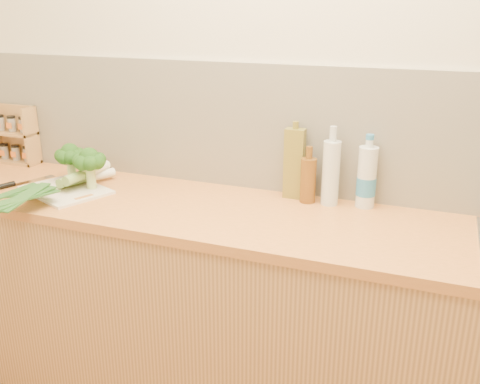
{
  "coord_description": "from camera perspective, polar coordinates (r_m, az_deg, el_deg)",
  "views": [
    {
      "loc": [
        0.56,
        -0.61,
        1.67
      ],
      "look_at": [
        -0.09,
        1.1,
        1.02
      ],
      "focal_mm": 40.0,
      "sensor_mm": 36.0,
      "label": 1
    }
  ],
  "objects": [
    {
      "name": "glass_bottle",
      "position": [
        2.16,
        9.67,
        2.13
      ],
      "size": [
        0.07,
        0.07,
        0.32
      ],
      "color": "silver",
      "rests_on": "counter"
    },
    {
      "name": "spice_rack",
      "position": [
        2.94,
        -22.8,
        5.34
      ],
      "size": [
        0.24,
        0.1,
        0.29
      ],
      "color": "tan",
      "rests_on": "counter"
    },
    {
      "name": "room_shell",
      "position": [
        2.24,
        5.85,
        6.47
      ],
      "size": [
        3.5,
        3.5,
        3.5
      ],
      "color": "beige",
      "rests_on": "ground"
    },
    {
      "name": "chopping_board",
      "position": [
        2.43,
        -18.09,
        0.2
      ],
      "size": [
        0.44,
        0.39,
        0.01
      ],
      "primitive_type": "cube",
      "rotation": [
        0.0,
        0.0,
        -0.4
      ],
      "color": "white",
      "rests_on": "counter"
    },
    {
      "name": "amber_bottle",
      "position": [
        2.18,
        7.28,
        1.35
      ],
      "size": [
        0.06,
        0.06,
        0.23
      ],
      "color": "brown",
      "rests_on": "counter"
    },
    {
      "name": "broccoli_left",
      "position": [
        2.5,
        -17.66,
        3.72
      ],
      "size": [
        0.13,
        0.14,
        0.17
      ],
      "color": "#B2CB76",
      "rests_on": "chopping_board"
    },
    {
      "name": "water_bottle",
      "position": [
        2.16,
        13.35,
        1.37
      ],
      "size": [
        0.08,
        0.08,
        0.28
      ],
      "color": "silver",
      "rests_on": "counter"
    },
    {
      "name": "leek_front",
      "position": [
        2.43,
        -18.85,
        0.81
      ],
      "size": [
        0.36,
        0.63,
        0.04
      ],
      "rotation": [
        0.0,
        0.0,
        -0.48
      ],
      "color": "white",
      "rests_on": "chopping_board"
    },
    {
      "name": "broccoli_right",
      "position": [
        2.38,
        -15.77,
        3.2
      ],
      "size": [
        0.14,
        0.14,
        0.18
      ],
      "color": "#B2CB76",
      "rests_on": "chopping_board"
    },
    {
      "name": "leek_back",
      "position": [
        2.34,
        -18.05,
        1.12
      ],
      "size": [
        0.12,
        0.69,
        0.04
      ],
      "rotation": [
        0.0,
        0.0,
        -0.06
      ],
      "color": "white",
      "rests_on": "chopping_board"
    },
    {
      "name": "counter",
      "position": [
        2.26,
        3.2,
        -13.23
      ],
      "size": [
        3.2,
        0.62,
        0.9
      ],
      "color": "tan",
      "rests_on": "ground"
    },
    {
      "name": "oil_tin",
      "position": [
        2.21,
        5.81,
        3.08
      ],
      "size": [
        0.08,
        0.05,
        0.32
      ],
      "color": "olive",
      "rests_on": "counter"
    },
    {
      "name": "leek_mid",
      "position": [
        2.36,
        -19.11,
        0.68
      ],
      "size": [
        0.15,
        0.62,
        0.04
      ],
      "rotation": [
        0.0,
        0.0,
        -0.14
      ],
      "color": "white",
      "rests_on": "chopping_board"
    },
    {
      "name": "chefs_knife",
      "position": [
        2.58,
        -23.4,
        0.67
      ],
      "size": [
        0.14,
        0.31,
        0.02
      ],
      "rotation": [
        0.0,
        0.0,
        -0.36
      ],
      "color": "silver",
      "rests_on": "counter"
    }
  ]
}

